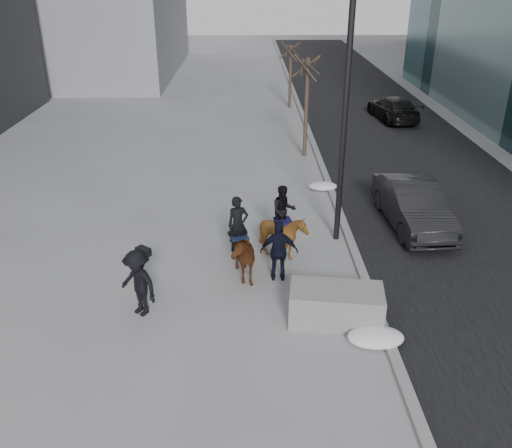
{
  "coord_description": "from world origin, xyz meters",
  "views": [
    {
      "loc": [
        -0.22,
        -12.17,
        7.87
      ],
      "look_at": [
        0.0,
        1.2,
        1.5
      ],
      "focal_mm": 38.0,
      "sensor_mm": 36.0,
      "label": 1
    }
  ],
  "objects_px": {
    "mounted_right": "(283,230)",
    "planter": "(336,305)",
    "car_near": "(413,205)",
    "mounted_left": "(238,248)"
  },
  "relations": [
    {
      "from": "mounted_left",
      "to": "mounted_right",
      "type": "bearing_deg",
      "value": 38.74
    },
    {
      "from": "car_near",
      "to": "mounted_left",
      "type": "relative_size",
      "value": 1.95
    },
    {
      "from": "car_near",
      "to": "mounted_right",
      "type": "height_order",
      "value": "mounted_right"
    },
    {
      "from": "planter",
      "to": "mounted_left",
      "type": "distance_m",
      "value": 3.26
    },
    {
      "from": "mounted_right",
      "to": "car_near",
      "type": "bearing_deg",
      "value": 25.73
    },
    {
      "from": "mounted_left",
      "to": "planter",
      "type": "bearing_deg",
      "value": -42.39
    },
    {
      "from": "mounted_right",
      "to": "planter",
      "type": "bearing_deg",
      "value": -71.35
    },
    {
      "from": "car_near",
      "to": "mounted_right",
      "type": "bearing_deg",
      "value": -157.63
    },
    {
      "from": "mounted_right",
      "to": "mounted_left",
      "type": "bearing_deg",
      "value": -141.26
    },
    {
      "from": "car_near",
      "to": "mounted_left",
      "type": "height_order",
      "value": "mounted_left"
    }
  ]
}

